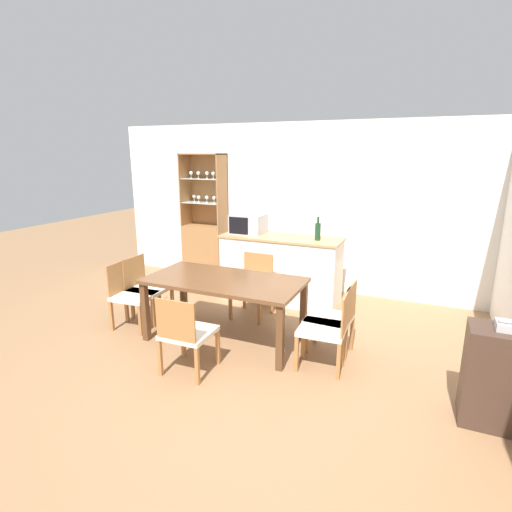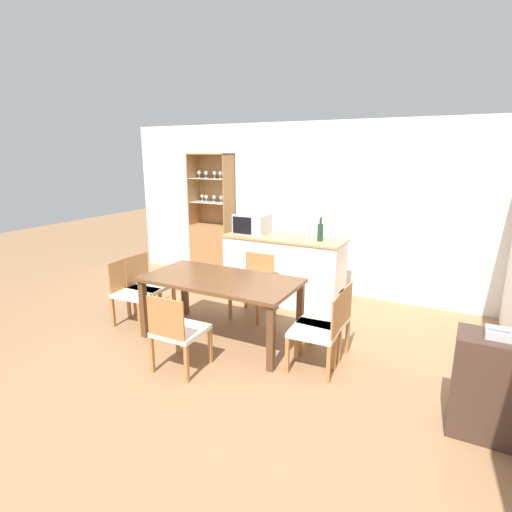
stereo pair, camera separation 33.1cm
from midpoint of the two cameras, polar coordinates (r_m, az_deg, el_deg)
ground_plane at (r=4.26m, az=-5.27°, el=-15.02°), size 18.00×18.00×0.00m
wall_back at (r=6.19m, az=6.36°, el=6.80°), size 6.80×0.06×2.55m
kitchen_counter at (r=5.76m, az=1.91°, el=-1.83°), size 1.72×0.61×0.95m
display_cabinet at (r=6.87m, az=-8.59°, el=1.92°), size 0.72×0.37×2.09m
dining_table at (r=4.52m, az=-6.66°, el=-4.32°), size 1.75×0.89×0.73m
dining_chair_side_right_far at (r=4.28m, az=8.78°, el=-8.85°), size 0.47×0.47×0.81m
dining_chair_head_far at (r=5.25m, az=-2.25°, el=-4.21°), size 0.46×0.46×0.81m
dining_chair_side_left_far at (r=5.38m, az=-17.16°, el=-4.39°), size 0.46×0.46×0.81m
dining_chair_side_right_near at (r=4.04m, az=7.78°, el=-10.23°), size 0.47×0.47×0.81m
dining_chair_head_near at (r=4.00m, az=-12.30°, el=-10.74°), size 0.46×0.46×0.81m
dining_chair_side_left_near at (r=5.19m, az=-19.09°, el=-5.23°), size 0.48×0.48×0.81m
microwave at (r=5.86m, az=-2.73°, el=4.62°), size 0.47×0.40×0.28m
wine_bottle at (r=5.42m, az=7.09°, el=3.55°), size 0.08×0.08×0.32m
side_cabinet at (r=3.68m, az=29.08°, el=-14.96°), size 0.50×0.36×0.80m
telephone at (r=3.50m, az=30.44°, el=-8.71°), size 0.21×0.15×0.10m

